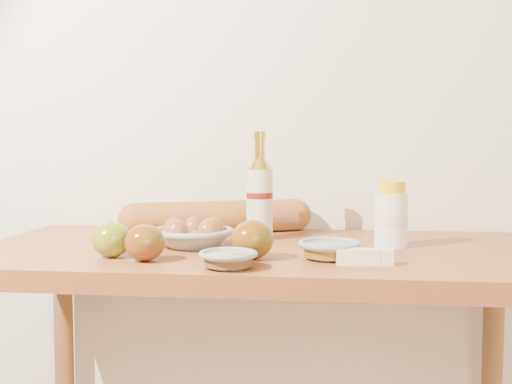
# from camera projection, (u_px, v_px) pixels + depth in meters

# --- Properties ---
(back_wall) EXTENTS (3.50, 0.02, 2.60)m
(back_wall) POSITION_uv_depth(u_px,v_px,m) (273.00, 74.00, 1.66)
(back_wall) COLOR #F0E4D0
(back_wall) RESTS_ON ground
(table) EXTENTS (1.20, 0.60, 0.90)m
(table) POSITION_uv_depth(u_px,v_px,m) (258.00, 304.00, 1.38)
(table) COLOR #A46135
(table) RESTS_ON ground
(bourbon_bottle) EXTENTS (0.07, 0.07, 0.25)m
(bourbon_bottle) POSITION_uv_depth(u_px,v_px,m) (260.00, 196.00, 1.46)
(bourbon_bottle) COLOR beige
(bourbon_bottle) RESTS_ON table
(cream_bottle) EXTENTS (0.09, 0.09, 0.14)m
(cream_bottle) POSITION_uv_depth(u_px,v_px,m) (391.00, 216.00, 1.37)
(cream_bottle) COLOR white
(cream_bottle) RESTS_ON table
(egg_bowl) EXTENTS (0.20, 0.20, 0.06)m
(egg_bowl) POSITION_uv_depth(u_px,v_px,m) (193.00, 235.00, 1.37)
(egg_bowl) COLOR gray
(egg_bowl) RESTS_ON table
(baguette) EXTENTS (0.48, 0.25, 0.08)m
(baguette) POSITION_uv_depth(u_px,v_px,m) (218.00, 217.00, 1.57)
(baguette) COLOR #AC7234
(baguette) RESTS_ON table
(apple_yellowgreen) EXTENTS (0.09, 0.09, 0.07)m
(apple_yellowgreen) POSITION_uv_depth(u_px,v_px,m) (112.00, 239.00, 1.24)
(apple_yellowgreen) COLOR olive
(apple_yellowgreen) RESTS_ON table
(apple_redgreen_front) EXTENTS (0.09, 0.09, 0.07)m
(apple_redgreen_front) POSITION_uv_depth(u_px,v_px,m) (145.00, 243.00, 1.20)
(apple_redgreen_front) COLOR maroon
(apple_redgreen_front) RESTS_ON table
(apple_redgreen_right) EXTENTS (0.10, 0.10, 0.08)m
(apple_redgreen_right) POSITION_uv_depth(u_px,v_px,m) (252.00, 240.00, 1.22)
(apple_redgreen_right) COLOR maroon
(apple_redgreen_right) RESTS_ON table
(sugar_bowl) EXTENTS (0.13, 0.13, 0.03)m
(sugar_bowl) POSITION_uv_depth(u_px,v_px,m) (228.00, 259.00, 1.13)
(sugar_bowl) COLOR gray
(sugar_bowl) RESTS_ON table
(syrup_bowl) EXTENTS (0.15, 0.15, 0.04)m
(syrup_bowl) POSITION_uv_depth(u_px,v_px,m) (329.00, 249.00, 1.22)
(syrup_bowl) COLOR gray
(syrup_bowl) RESTS_ON table
(butter_stick) EXTENTS (0.10, 0.04, 0.03)m
(butter_stick) POSITION_uv_depth(u_px,v_px,m) (364.00, 257.00, 1.17)
(butter_stick) COLOR #F1E9BB
(butter_stick) RESTS_ON table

